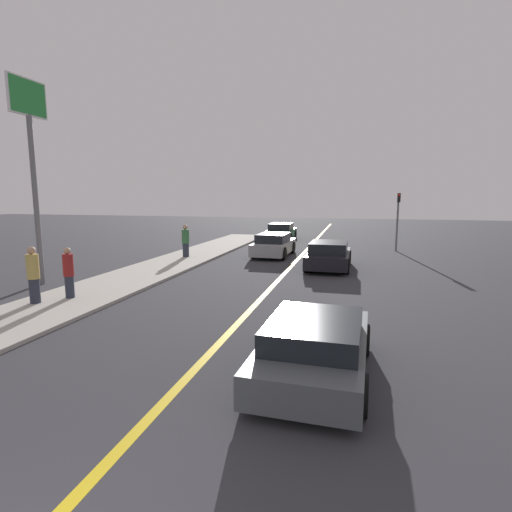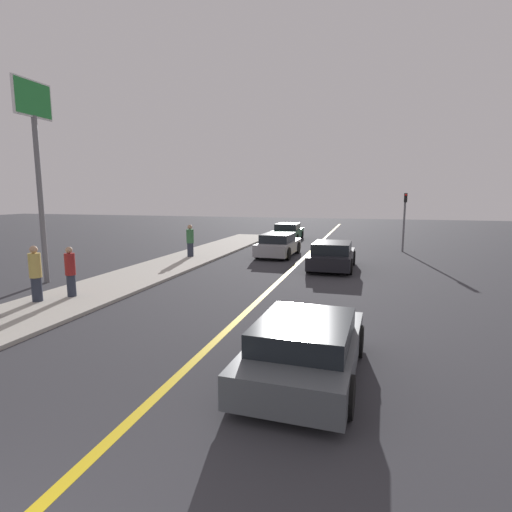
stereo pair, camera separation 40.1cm
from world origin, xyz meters
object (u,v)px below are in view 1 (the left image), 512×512
(car_near_right_lane, at_px, (315,347))
(car_parked_left_lot, at_px, (281,232))
(car_ahead_center, at_px, (329,255))
(roadside_sign, at_px, (31,136))
(pedestrian_far_standing, at_px, (69,273))
(traffic_light, at_px, (398,215))
(car_far_distant, at_px, (274,245))
(pedestrian_by_sign, at_px, (186,241))
(pedestrian_mid_group, at_px, (33,275))

(car_near_right_lane, height_order, car_parked_left_lot, car_parked_left_lot)
(car_ahead_center, distance_m, roadside_sign, 13.25)
(pedestrian_far_standing, bearing_deg, car_ahead_center, 45.86)
(car_ahead_center, height_order, car_parked_left_lot, car_parked_left_lot)
(traffic_light, bearing_deg, car_far_distant, -151.34)
(car_ahead_center, xyz_separation_m, pedestrian_by_sign, (-7.78, 1.08, 0.35))
(traffic_light, bearing_deg, pedestrian_far_standing, -127.28)
(pedestrian_mid_group, relative_size, traffic_light, 0.50)
(car_far_distant, bearing_deg, car_near_right_lane, -73.79)
(car_near_right_lane, bearing_deg, pedestrian_far_standing, 159.00)
(pedestrian_far_standing, height_order, traffic_light, traffic_light)
(pedestrian_by_sign, relative_size, roadside_sign, 0.23)
(car_near_right_lane, bearing_deg, car_parked_left_lot, 104.21)
(car_far_distant, relative_size, pedestrian_by_sign, 2.44)
(pedestrian_far_standing, bearing_deg, car_parked_left_lot, 80.28)
(car_ahead_center, xyz_separation_m, pedestrian_mid_group, (-8.41, -8.87, 0.37))
(car_far_distant, xyz_separation_m, car_parked_left_lot, (-1.13, 8.41, -0.01))
(car_parked_left_lot, bearing_deg, car_far_distant, -83.43)
(car_far_distant, xyz_separation_m, pedestrian_far_standing, (-4.50, -11.26, 0.30))
(car_near_right_lane, distance_m, pedestrian_by_sign, 15.18)
(pedestrian_mid_group, distance_m, traffic_light, 20.00)
(car_near_right_lane, relative_size, car_ahead_center, 1.00)
(traffic_light, bearing_deg, car_near_right_lane, -99.51)
(roadside_sign, bearing_deg, car_far_distant, 51.91)
(car_ahead_center, bearing_deg, car_parked_left_lot, 111.38)
(pedestrian_far_standing, height_order, roadside_sign, roadside_sign)
(car_near_right_lane, height_order, roadside_sign, roadside_sign)
(roadside_sign, bearing_deg, pedestrian_by_sign, 68.37)
(pedestrian_far_standing, bearing_deg, pedestrian_by_sign, 89.80)
(car_near_right_lane, bearing_deg, car_ahead_center, 94.80)
(car_ahead_center, bearing_deg, pedestrian_by_sign, 172.60)
(car_far_distant, distance_m, traffic_light, 8.11)
(pedestrian_mid_group, relative_size, pedestrian_far_standing, 1.07)
(pedestrian_mid_group, relative_size, pedestrian_by_sign, 1.01)
(car_near_right_lane, distance_m, car_ahead_center, 11.63)
(car_far_distant, distance_m, car_parked_left_lot, 8.49)
(pedestrian_by_sign, distance_m, roadside_sign, 9.03)
(car_parked_left_lot, relative_size, traffic_light, 1.17)
(traffic_light, xyz_separation_m, roadside_sign, (-14.30, -13.16, 3.38))
(car_parked_left_lot, bearing_deg, roadside_sign, -110.28)
(pedestrian_far_standing, bearing_deg, pedestrian_mid_group, -126.36)
(car_near_right_lane, xyz_separation_m, pedestrian_by_sign, (-8.32, 12.69, 0.40))
(traffic_light, relative_size, roadside_sign, 0.47)
(car_ahead_center, xyz_separation_m, roadside_sign, (-10.64, -6.13, 4.97))
(car_parked_left_lot, distance_m, pedestrian_far_standing, 19.97)
(car_near_right_lane, relative_size, car_parked_left_lot, 0.99)
(car_far_distant, bearing_deg, car_parked_left_lot, 99.26)
(traffic_light, height_order, roadside_sign, roadside_sign)
(car_ahead_center, bearing_deg, roadside_sign, -149.54)
(car_ahead_center, height_order, pedestrian_by_sign, pedestrian_by_sign)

